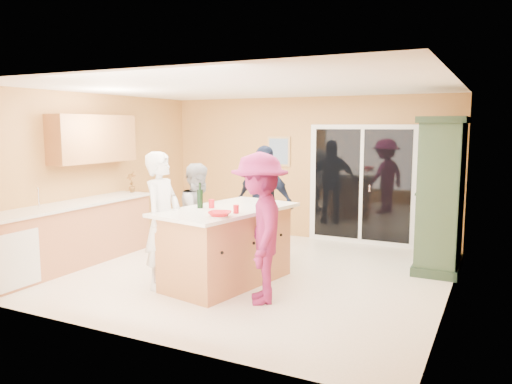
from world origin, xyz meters
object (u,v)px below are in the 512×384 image
at_px(kitchen_island, 227,248).
at_px(woman_navy, 265,203).
at_px(woman_grey, 200,217).
at_px(woman_white, 163,220).
at_px(green_hutch, 441,196).
at_px(woman_magenta, 260,228).

relative_size(kitchen_island, woman_navy, 1.17).
bearing_deg(woman_grey, woman_navy, -24.54).
distance_m(woman_white, woman_navy, 1.90).
bearing_deg(kitchen_island, woman_grey, 162.01).
xyz_separation_m(green_hutch, woman_grey, (-3.10, -1.56, -0.30)).
xyz_separation_m(green_hutch, woman_magenta, (-1.75, -2.37, -0.18)).
height_order(kitchen_island, woman_grey, woman_grey).
xyz_separation_m(woman_white, woman_navy, (0.59, 1.81, 0.01)).
bearing_deg(woman_navy, woman_white, 84.09).
relative_size(woman_grey, woman_magenta, 0.87).
height_order(green_hutch, woman_grey, green_hutch).
distance_m(green_hutch, woman_white, 3.95).
height_order(woman_grey, woman_magenta, woman_magenta).
height_order(green_hutch, woman_navy, green_hutch).
relative_size(green_hutch, woman_grey, 1.42).
distance_m(kitchen_island, woman_magenta, 0.92).
bearing_deg(woman_white, woman_magenta, -93.81).
relative_size(kitchen_island, woman_magenta, 1.18).
xyz_separation_m(woman_white, woman_magenta, (1.36, 0.06, 0.01)).
bearing_deg(woman_magenta, kitchen_island, -151.32).
distance_m(woman_white, woman_magenta, 1.36).
height_order(kitchen_island, woman_navy, woman_navy).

